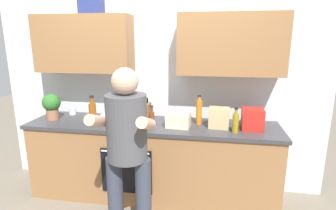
{
  "coord_description": "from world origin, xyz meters",
  "views": [
    {
      "loc": [
        0.66,
        -2.85,
        1.84
      ],
      "look_at": [
        0.2,
        -0.1,
        1.15
      ],
      "focal_mm": 28.98,
      "sensor_mm": 36.0,
      "label": 1
    }
  ],
  "objects_px": {
    "bottle_vinegar": "(152,117)",
    "grocery_bag_rice": "(178,120)",
    "bottle_oil": "(236,122)",
    "bottle_juice": "(199,112)",
    "grocery_bag_crisps": "(252,119)",
    "bottle_water": "(92,112)",
    "knife_block": "(146,112)",
    "person_standing": "(127,146)",
    "bottle_hotsauce": "(132,109)",
    "cup_coffee": "(73,111)",
    "grocery_bag_bread": "(219,118)",
    "bottle_syrup": "(93,113)",
    "mixing_bowl": "(112,118)",
    "potted_herb": "(52,105)"
  },
  "relations": [
    {
      "from": "bottle_oil",
      "to": "bottle_vinegar",
      "type": "distance_m",
      "value": 0.9
    },
    {
      "from": "person_standing",
      "to": "mixing_bowl",
      "type": "height_order",
      "value": "person_standing"
    },
    {
      "from": "person_standing",
      "to": "knife_block",
      "type": "xyz_separation_m",
      "value": [
        -0.05,
        0.87,
        0.06
      ]
    },
    {
      "from": "mixing_bowl",
      "to": "bottle_vinegar",
      "type": "bearing_deg",
      "value": -9.18
    },
    {
      "from": "bottle_oil",
      "to": "potted_herb",
      "type": "bearing_deg",
      "value": 176.65
    },
    {
      "from": "bottle_vinegar",
      "to": "grocery_bag_rice",
      "type": "xyz_separation_m",
      "value": [
        0.3,
        -0.02,
        -0.01
      ]
    },
    {
      "from": "person_standing",
      "to": "mixing_bowl",
      "type": "relative_size",
      "value": 6.14
    },
    {
      "from": "potted_herb",
      "to": "mixing_bowl",
      "type": "bearing_deg",
      "value": 4.19
    },
    {
      "from": "grocery_bag_rice",
      "to": "bottle_oil",
      "type": "bearing_deg",
      "value": -7.58
    },
    {
      "from": "person_standing",
      "to": "bottle_hotsauce",
      "type": "bearing_deg",
      "value": 104.39
    },
    {
      "from": "cup_coffee",
      "to": "bottle_syrup",
      "type": "bearing_deg",
      "value": -39.14
    },
    {
      "from": "grocery_bag_bread",
      "to": "bottle_syrup",
      "type": "bearing_deg",
      "value": -174.32
    },
    {
      "from": "bottle_vinegar",
      "to": "potted_herb",
      "type": "xyz_separation_m",
      "value": [
        -1.21,
        0.03,
        0.09
      ]
    },
    {
      "from": "bottle_syrup",
      "to": "grocery_bag_crisps",
      "type": "height_order",
      "value": "bottle_syrup"
    },
    {
      "from": "knife_block",
      "to": "bottle_hotsauce",
      "type": "bearing_deg",
      "value": 165.49
    },
    {
      "from": "bottle_vinegar",
      "to": "cup_coffee",
      "type": "distance_m",
      "value": 1.12
    },
    {
      "from": "bottle_water",
      "to": "cup_coffee",
      "type": "height_order",
      "value": "bottle_water"
    },
    {
      "from": "bottle_oil",
      "to": "grocery_bag_rice",
      "type": "distance_m",
      "value": 0.6
    },
    {
      "from": "grocery_bag_crisps",
      "to": "person_standing",
      "type": "bearing_deg",
      "value": -145.01
    },
    {
      "from": "bottle_water",
      "to": "bottle_vinegar",
      "type": "relative_size",
      "value": 1.3
    },
    {
      "from": "grocery_bag_rice",
      "to": "grocery_bag_bread",
      "type": "height_order",
      "value": "grocery_bag_bread"
    },
    {
      "from": "bottle_oil",
      "to": "grocery_bag_bread",
      "type": "distance_m",
      "value": 0.21
    },
    {
      "from": "cup_coffee",
      "to": "knife_block",
      "type": "bearing_deg",
      "value": -8.16
    },
    {
      "from": "bottle_vinegar",
      "to": "bottle_hotsauce",
      "type": "height_order",
      "value": "bottle_hotsauce"
    },
    {
      "from": "knife_block",
      "to": "person_standing",
      "type": "bearing_deg",
      "value": -86.67
    },
    {
      "from": "knife_block",
      "to": "bottle_oil",
      "type": "bearing_deg",
      "value": -12.42
    },
    {
      "from": "bottle_oil",
      "to": "bottle_juice",
      "type": "xyz_separation_m",
      "value": [
        -0.38,
        0.21,
        0.04
      ]
    },
    {
      "from": "grocery_bag_bread",
      "to": "bottle_hotsauce",
      "type": "bearing_deg",
      "value": 172.82
    },
    {
      "from": "bottle_juice",
      "to": "grocery_bag_crisps",
      "type": "height_order",
      "value": "bottle_juice"
    },
    {
      "from": "bottle_oil",
      "to": "bottle_vinegar",
      "type": "xyz_separation_m",
      "value": [
        -0.89,
        0.1,
        -0.02
      ]
    },
    {
      "from": "bottle_water",
      "to": "bottle_vinegar",
      "type": "bearing_deg",
      "value": -0.76
    },
    {
      "from": "knife_block",
      "to": "grocery_bag_crisps",
      "type": "height_order",
      "value": "knife_block"
    },
    {
      "from": "bottle_oil",
      "to": "bottle_water",
      "type": "distance_m",
      "value": 1.6
    },
    {
      "from": "bottle_juice",
      "to": "knife_block",
      "type": "height_order",
      "value": "bottle_juice"
    },
    {
      "from": "bottle_juice",
      "to": "cup_coffee",
      "type": "relative_size",
      "value": 3.88
    },
    {
      "from": "person_standing",
      "to": "bottle_oil",
      "type": "bearing_deg",
      "value": 34.65
    },
    {
      "from": "grocery_bag_rice",
      "to": "grocery_bag_crisps",
      "type": "height_order",
      "value": "grocery_bag_crisps"
    },
    {
      "from": "bottle_oil",
      "to": "grocery_bag_rice",
      "type": "relative_size",
      "value": 1.04
    },
    {
      "from": "grocery_bag_crisps",
      "to": "bottle_juice",
      "type": "bearing_deg",
      "value": 172.39
    },
    {
      "from": "bottle_syrup",
      "to": "knife_block",
      "type": "xyz_separation_m",
      "value": [
        0.55,
        0.22,
        -0.03
      ]
    },
    {
      "from": "grocery_bag_bread",
      "to": "person_standing",
      "type": "bearing_deg",
      "value": -134.59
    },
    {
      "from": "bottle_syrup",
      "to": "grocery_bag_crisps",
      "type": "relative_size",
      "value": 1.49
    },
    {
      "from": "bottle_vinegar",
      "to": "cup_coffee",
      "type": "height_order",
      "value": "bottle_vinegar"
    },
    {
      "from": "bottle_vinegar",
      "to": "grocery_bag_rice",
      "type": "relative_size",
      "value": 0.88
    },
    {
      "from": "grocery_bag_rice",
      "to": "cup_coffee",
      "type": "bearing_deg",
      "value": 168.54
    },
    {
      "from": "bottle_hotsauce",
      "to": "grocery_bag_crisps",
      "type": "xyz_separation_m",
      "value": [
        1.36,
        -0.13,
        -0.02
      ]
    },
    {
      "from": "bottle_oil",
      "to": "grocery_bag_crisps",
      "type": "distance_m",
      "value": 0.23
    },
    {
      "from": "bottle_hotsauce",
      "to": "knife_block",
      "type": "distance_m",
      "value": 0.19
    },
    {
      "from": "bottle_vinegar",
      "to": "bottle_juice",
      "type": "bearing_deg",
      "value": 12.73
    },
    {
      "from": "bottle_water",
      "to": "bottle_vinegar",
      "type": "height_order",
      "value": "bottle_water"
    }
  ]
}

